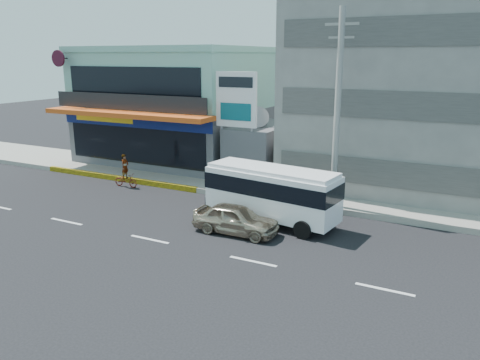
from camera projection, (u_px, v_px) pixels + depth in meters
name	position (u px, v px, depth m)	size (l,w,h in m)	color
ground	(150.00, 239.00, 20.41)	(120.00, 120.00, 0.00)	black
sidewalk	(325.00, 195.00, 26.35)	(70.00, 5.00, 0.30)	gray
shop_building	(177.00, 108.00, 34.90)	(12.40, 11.70, 8.00)	#4D4D52
concrete_building	(442.00, 69.00, 27.14)	(16.00, 12.00, 14.00)	gray
gap_structure	(263.00, 152.00, 30.29)	(3.00, 6.00, 3.50)	#4D4D52
satellite_dish	(257.00, 126.00, 28.96)	(1.50, 1.50, 0.15)	slate
billboard	(236.00, 106.00, 27.28)	(2.60, 0.18, 6.90)	gray
utility_pole_near	(337.00, 111.00, 22.82)	(1.60, 0.30, 10.00)	#999993
minibus	(272.00, 190.00, 22.09)	(6.66, 2.93, 2.70)	white
sedan	(236.00, 219.00, 20.97)	(1.59, 3.94, 1.34)	tan
motorcycle_rider	(126.00, 176.00, 28.47)	(1.61, 0.63, 2.03)	#56120C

